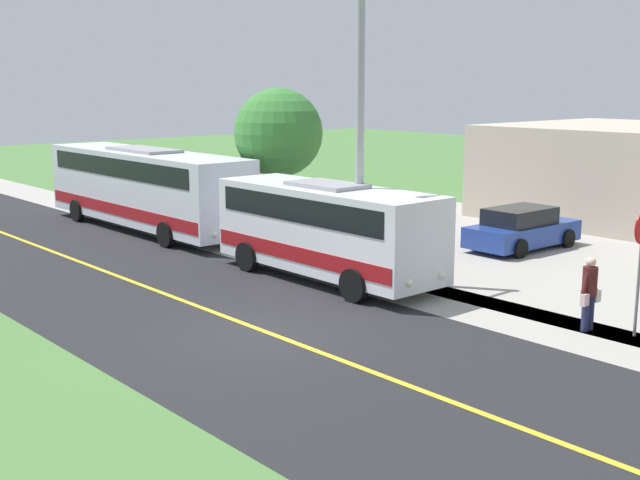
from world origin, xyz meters
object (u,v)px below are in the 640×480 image
Objects in this scene: transit_bus_rear at (145,185)px; tree_curbside at (278,133)px; shuttle_bus_front at (327,226)px; pedestrian_with_bags at (589,291)px; parked_car_near at (522,229)px; street_light_pole at (357,115)px.

transit_bus_rear is 2.11× the size of tree_curbside.
shuttle_bus_front is 10.67m from transit_bus_rear.
pedestrian_with_bags is (-1.14, 18.34, -0.81)m from transit_bus_rear.
transit_bus_rear is 14.27m from parked_car_near.
tree_curbside is (-2.95, -5.94, 2.28)m from shuttle_bus_front.
parked_car_near is at bearing 171.44° from shuttle_bus_front.
street_light_pole is (-0.35, 11.43, 3.02)m from transit_bus_rear.
street_light_pole is 8.56m from parked_car_near.
parked_car_near is (-6.72, -6.48, -0.25)m from pedestrian_with_bags.
tree_curbside is (-2.86, 4.73, 2.09)m from transit_bus_rear.
pedestrian_with_bags is 14.03m from tree_curbside.
parked_car_near is (-7.86, 11.86, -1.05)m from transit_bus_rear.
tree_curbside is (-1.72, -13.62, 2.90)m from pedestrian_with_bags.
pedestrian_with_bags is at bearing 93.55° from transit_bus_rear.
shuttle_bus_front is at bearing 63.59° from tree_curbside.
street_light_pole reaches higher than shuttle_bus_front.
street_light_pole is at bearing -83.46° from pedestrian_with_bags.
street_light_pole is 1.59× the size of tree_curbside.
parked_car_near is 9.26m from tree_curbside.
shuttle_bus_front is 1.40× the size of tree_curbside.
pedestrian_with_bags is 0.32× the size of tree_curbside.
pedestrian_with_bags is 0.39× the size of parked_car_near.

